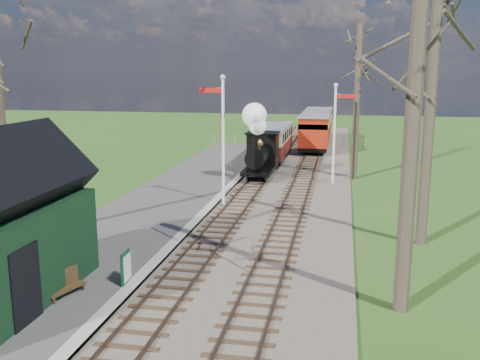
% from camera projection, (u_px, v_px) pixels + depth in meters
% --- Properties ---
extents(distant_hills, '(114.40, 48.00, 22.02)m').
position_uv_depth(distant_hills, '(314.00, 234.00, 74.96)').
color(distant_hills, '#385B23').
rests_on(distant_hills, ground).
extents(ballast_bed, '(8.00, 60.00, 0.10)m').
position_uv_depth(ballast_bed, '(280.00, 182.00, 30.94)').
color(ballast_bed, brown).
rests_on(ballast_bed, ground).
extents(track_near, '(1.60, 60.00, 0.15)m').
position_uv_depth(track_near, '(258.00, 180.00, 31.17)').
color(track_near, brown).
rests_on(track_near, ground).
extents(track_far, '(1.60, 60.00, 0.15)m').
position_uv_depth(track_far, '(302.00, 182.00, 30.69)').
color(track_far, brown).
rests_on(track_far, ground).
extents(platform, '(5.00, 44.00, 0.20)m').
position_uv_depth(platform, '(154.00, 213.00, 24.13)').
color(platform, '#474442').
rests_on(platform, ground).
extents(coping_strip, '(0.40, 44.00, 0.21)m').
position_uv_depth(coping_strip, '(203.00, 215.00, 23.70)').
color(coping_strip, '#B2AD9E').
rests_on(coping_strip, ground).
extents(semaphore_near, '(1.22, 0.24, 6.22)m').
position_uv_depth(semaphore_near, '(222.00, 131.00, 24.83)').
color(semaphore_near, silver).
rests_on(semaphore_near, ground).
extents(semaphore_far, '(1.22, 0.24, 5.72)m').
position_uv_depth(semaphore_far, '(336.00, 126.00, 29.69)').
color(semaphore_far, silver).
rests_on(semaphore_far, ground).
extents(bare_trees, '(15.51, 22.39, 12.00)m').
position_uv_depth(bare_trees, '(243.00, 106.00, 18.44)').
color(bare_trees, '#382D23').
rests_on(bare_trees, ground).
extents(fence_line, '(12.60, 0.08, 1.00)m').
position_uv_depth(fence_line, '(288.00, 142.00, 44.48)').
color(fence_line, slate).
rests_on(fence_line, ground).
extents(locomotive, '(1.78, 4.14, 4.44)m').
position_uv_depth(locomotive, '(260.00, 146.00, 31.41)').
color(locomotive, black).
rests_on(locomotive, ground).
extents(coach, '(2.07, 7.10, 2.18)m').
position_uv_depth(coach, '(273.00, 141.00, 37.35)').
color(coach, black).
rests_on(coach, ground).
extents(red_carriage_a, '(2.31, 5.72, 2.43)m').
position_uv_depth(red_carriage_a, '(315.00, 132.00, 41.91)').
color(red_carriage_a, black).
rests_on(red_carriage_a, ground).
extents(red_carriage_b, '(2.31, 5.72, 2.43)m').
position_uv_depth(red_carriage_b, '(318.00, 125.00, 47.20)').
color(red_carriage_b, black).
rests_on(red_carriage_b, ground).
extents(sign_board, '(0.12, 0.67, 0.98)m').
position_uv_depth(sign_board, '(126.00, 267.00, 15.84)').
color(sign_board, '#0D4123').
rests_on(sign_board, platform).
extents(bench, '(0.74, 1.31, 0.72)m').
position_uv_depth(bench, '(63.00, 284.00, 15.00)').
color(bench, '#3F2C16').
rests_on(bench, platform).
extents(person, '(0.34, 0.48, 1.25)m').
position_uv_depth(person, '(53.00, 273.00, 15.06)').
color(person, black).
rests_on(person, platform).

